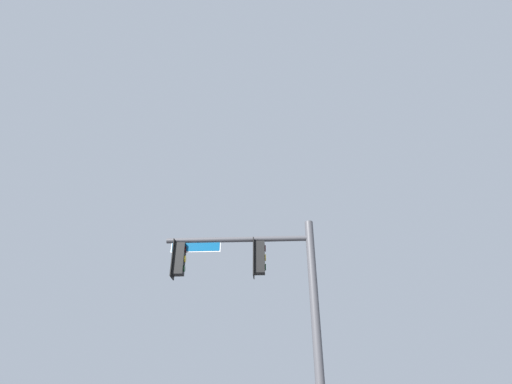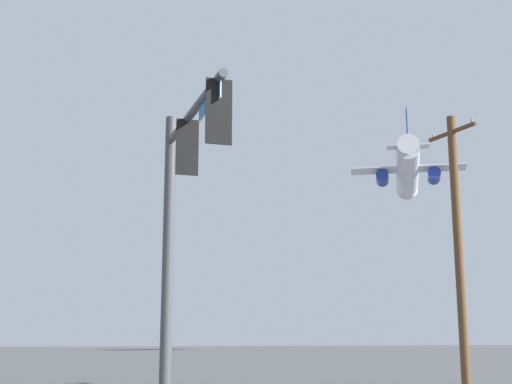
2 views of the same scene
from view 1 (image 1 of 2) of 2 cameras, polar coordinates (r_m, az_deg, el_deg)
name	(u,v)px [view 1 (image 1 of 2)]	position (r m, az deg, el deg)	size (l,w,h in m)	color
signal_pole_near	(270,292)	(13.10, 2.06, -14.12)	(5.03, 0.81, 7.33)	#47474C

